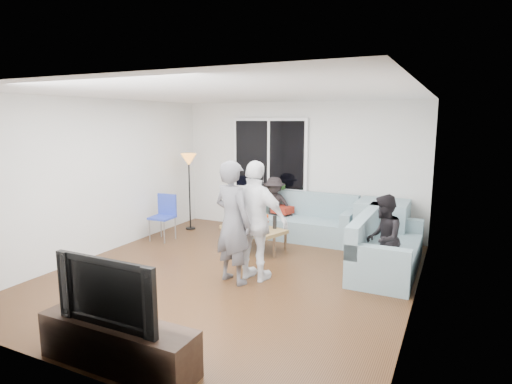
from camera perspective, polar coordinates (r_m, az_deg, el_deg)
The scene contains 32 objects.
floor at distance 6.35m, azimuth -3.23°, elevation -11.24°, with size 5.00×5.50×0.04m, color #56351C.
ceiling at distance 5.93m, azimuth -3.48°, elevation 13.28°, with size 5.00×5.50×0.04m, color white.
wall_back at distance 8.51m, azimuth 5.77°, elevation 3.30°, with size 5.00×0.04×2.60m, color silver.
wall_front at distance 3.88m, azimuth -23.76°, elevation -5.39°, with size 5.00×0.04×2.60m, color silver.
wall_left at distance 7.54m, azimuth -20.33°, elevation 1.90°, with size 0.04×5.50×2.60m, color silver.
wall_right at distance 5.27m, azimuth 21.33°, elevation -1.35°, with size 0.04×5.50×2.60m, color silver.
window_frame at distance 8.63m, azimuth 1.86°, elevation 5.11°, with size 1.62×0.06×1.47m, color white.
window_glass at distance 8.59m, azimuth 1.75°, elevation 5.09°, with size 1.50×0.02×1.35m, color black.
window_mullion at distance 8.59m, azimuth 1.72°, elevation 5.08°, with size 0.05×0.03×1.35m, color white.
radiator at distance 8.78m, azimuth 1.71°, elevation -3.00°, with size 1.30×0.12×0.62m, color silver.
potted_plant at distance 8.55m, azimuth 3.37°, elevation 0.06°, with size 0.21×0.17×0.38m, color #366528.
vase at distance 8.87m, azimuth -0.97°, elevation -0.32°, with size 0.15×0.15×0.16m, color silver.
sofa_back_section at distance 8.15m, azimuth 5.27°, elevation -3.23°, with size 2.30×0.85×0.85m, color gray, non-canonical shape.
sofa_right_section at distance 6.68m, azimuth 17.41°, elevation -6.58°, with size 0.85×2.00×0.85m, color gray, non-canonical shape.
sofa_corner at distance 7.75m, azimuth 16.65°, elevation -4.29°, with size 0.85×0.85×0.85m, color gray.
cushion_yellow at distance 8.44m, azimuth -0.19°, elevation -2.14°, with size 0.38×0.32×0.14m, color gold.
cushion_red at distance 8.28m, azimuth 3.61°, elevation -2.39°, with size 0.36×0.30×0.13m, color maroon.
coffee_table at distance 7.40m, azimuth -0.34°, elevation -6.33°, with size 1.10×0.60×0.40m, color #9F824D.
pitcher at distance 7.23m, azimuth -0.68°, elevation -4.39°, with size 0.17×0.17×0.17m, color #981B42.
side_chair at distance 8.11m, azimuth -12.57°, elevation -3.45°, with size 0.40×0.40×0.86m, color #2A3FB6, non-canonical shape.
floor_lamp at distance 8.76m, azimuth -8.97°, elevation -0.02°, with size 0.32×0.32×1.56m, color orange, non-canonical shape.
player_left at distance 5.83m, azimuth -3.18°, elevation -4.11°, with size 0.63×0.41×1.72m, color #545359.
player_right at distance 5.91m, azimuth -0.04°, elevation -3.98°, with size 1.00×0.42×1.70m, color white.
spectator_right at distance 6.15m, azimuth 16.81°, elevation -6.06°, with size 0.60×0.47×1.24m, color black.
spectator_back at distance 8.31m, azimuth 2.48°, elevation -1.89°, with size 0.74×0.43×1.15m, color black.
tv_console at distance 4.32m, azimuth -18.16°, elevation -18.93°, with size 1.60×0.40×0.44m, color #302218.
television at distance 4.09m, azimuth -18.58°, elevation -12.29°, with size 1.10×0.14×0.64m, color black.
bottle_d at distance 7.18m, azimuth 1.42°, elevation -4.11°, with size 0.07×0.07×0.26m, color #C84711.
bottle_e at distance 7.27m, azimuth 2.55°, elevation -4.10°, with size 0.07×0.07×0.23m, color black.
bottle_c at distance 7.45m, azimuth 1.00°, elevation -3.76°, with size 0.07×0.07×0.22m, color black.
bottle_b at distance 7.33m, azimuth -1.79°, elevation -3.87°, with size 0.08×0.08×0.25m, color #18841D.
bottle_a at distance 7.58m, azimuth -1.87°, elevation -3.54°, with size 0.07×0.07×0.22m, color #BB590B.
Camera 1 is at (2.89, -5.17, 2.26)m, focal length 29.60 mm.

